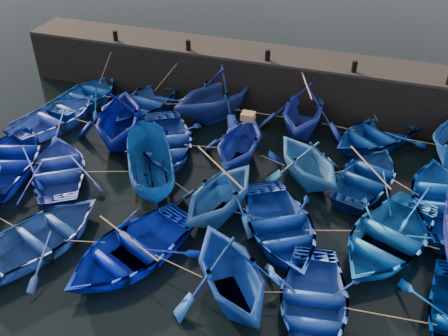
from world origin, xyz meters
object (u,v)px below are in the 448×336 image
(wooden_crate, at_px, (248,116))
(boat_8, at_px, (165,142))
(boat_0, at_px, (87,95))
(boat_13, at_px, (10,158))

(wooden_crate, bearing_deg, boat_8, -175.86)
(boat_8, distance_m, wooden_crate, 4.04)
(boat_0, xyz_separation_m, wooden_crate, (9.20, -2.63, 1.82))
(boat_0, height_order, boat_13, boat_13)
(boat_0, bearing_deg, boat_13, 96.91)
(boat_8, height_order, wooden_crate, wooden_crate)
(boat_0, relative_size, wooden_crate, 8.73)
(boat_0, xyz_separation_m, boat_13, (0.09, -6.09, 0.05))
(boat_13, bearing_deg, boat_8, -168.23)
(boat_0, height_order, wooden_crate, wooden_crate)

